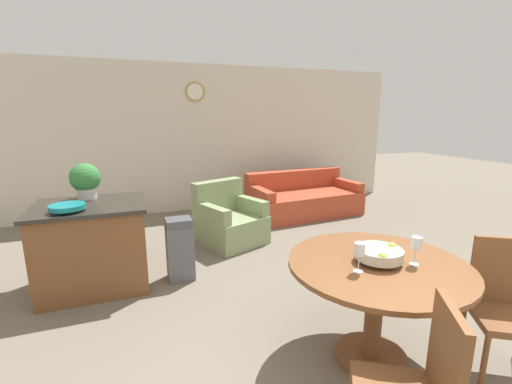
{
  "coord_description": "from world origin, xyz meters",
  "views": [
    {
      "loc": [
        -1.37,
        -1.0,
        1.79
      ],
      "look_at": [
        -0.11,
        2.38,
        0.98
      ],
      "focal_mm": 24.0,
      "sensor_mm": 36.0,
      "label": 1
    }
  ],
  "objects": [
    {
      "name": "wall_back",
      "position": [
        -0.0,
        5.46,
        1.35
      ],
      "size": [
        8.0,
        0.09,
        2.7
      ],
      "color": "beige",
      "rests_on": "ground_plane"
    },
    {
      "name": "wine_glass_right",
      "position": [
        0.42,
        0.68,
        0.93
      ],
      "size": [
        0.07,
        0.07,
        0.2
      ],
      "color": "silver",
      "rests_on": "dining_table"
    },
    {
      "name": "potted_plant",
      "position": [
        -1.83,
        3.02,
        1.12
      ],
      "size": [
        0.31,
        0.31,
        0.39
      ],
      "color": "beige",
      "rests_on": "kitchen_island"
    },
    {
      "name": "teal_bowl",
      "position": [
        -1.95,
        2.52,
        0.95
      ],
      "size": [
        0.32,
        0.32,
        0.07
      ],
      "color": "#147A7F",
      "rests_on": "kitchen_island"
    },
    {
      "name": "fruit_bowl",
      "position": [
        0.22,
        0.8,
        0.84
      ],
      "size": [
        0.33,
        0.33,
        0.12
      ],
      "color": "#B7B29E",
      "rests_on": "dining_table"
    },
    {
      "name": "wine_glass_left",
      "position": [
        -0.01,
        0.72,
        0.93
      ],
      "size": [
        0.07,
        0.07,
        0.2
      ],
      "color": "silver",
      "rests_on": "dining_table"
    },
    {
      "name": "couch",
      "position": [
        1.58,
        4.43,
        0.27
      ],
      "size": [
        2.05,
        1.13,
        0.77
      ],
      "rotation": [
        0.0,
        0.0,
        0.08
      ],
      "color": "#B24228",
      "rests_on": "ground_plane"
    },
    {
      "name": "trash_bin",
      "position": [
        -0.92,
        2.61,
        0.35
      ],
      "size": [
        0.28,
        0.24,
        0.7
      ],
      "color": "#56565B",
      "rests_on": "ground_plane"
    },
    {
      "name": "dining_chair_near_right",
      "position": [
        0.99,
        0.41,
        0.53
      ],
      "size": [
        0.58,
        0.58,
        0.96
      ],
      "rotation": [
        0.0,
        0.0,
        8.86
      ],
      "color": "brown",
      "rests_on": "ground_plane"
    },
    {
      "name": "armchair",
      "position": [
        -0.1,
        3.52,
        0.29
      ],
      "size": [
        1.04,
        1.04,
        0.86
      ],
      "rotation": [
        0.0,
        0.0,
        0.37
      ],
      "color": "gray",
      "rests_on": "ground_plane"
    },
    {
      "name": "kitchen_island",
      "position": [
        -1.79,
        2.76,
        0.46
      ],
      "size": [
        1.08,
        0.88,
        0.91
      ],
      "color": "brown",
      "rests_on": "ground_plane"
    },
    {
      "name": "dining_table",
      "position": [
        0.22,
        0.8,
        0.6
      ],
      "size": [
        1.27,
        1.27,
        0.78
      ],
      "color": "brown",
      "rests_on": "ground_plane"
    }
  ]
}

